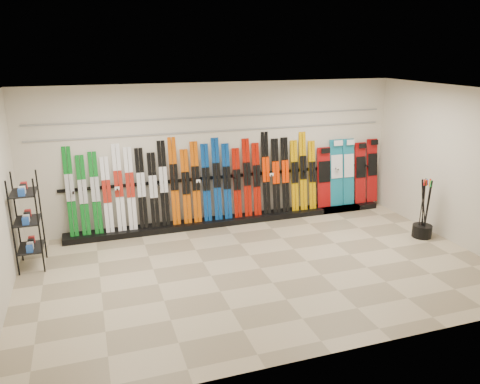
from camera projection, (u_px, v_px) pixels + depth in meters
name	position (u px, v px, depth m)	size (l,w,h in m)	color
floor	(261.00, 268.00, 8.13)	(8.00, 8.00, 0.00)	gray
back_wall	(220.00, 154.00, 9.95)	(8.00, 8.00, 0.00)	beige
right_wall	(458.00, 167.00, 8.89)	(5.00, 5.00, 0.00)	beige
ceiling	(263.00, 93.00, 7.24)	(8.00, 8.00, 0.00)	silver
ski_rack_base	(233.00, 220.00, 10.24)	(8.00, 0.40, 0.12)	black
skis	(201.00, 183.00, 9.84)	(5.37, 0.29, 1.81)	#0E6E1D
snowboards	(347.00, 173.00, 10.93)	(1.58, 0.24, 1.54)	#990C0C
accessory_rack	(28.00, 222.00, 7.97)	(0.40, 0.60, 1.66)	black
pole_bin	(422.00, 231.00, 9.44)	(0.38, 0.38, 0.25)	black
ski_poles	(424.00, 208.00, 9.31)	(0.25, 0.24, 1.18)	black
slatwall_rail_0	(219.00, 131.00, 9.78)	(7.60, 0.02, 0.03)	gray
slatwall_rail_1	(219.00, 117.00, 9.69)	(7.60, 0.02, 0.03)	gray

